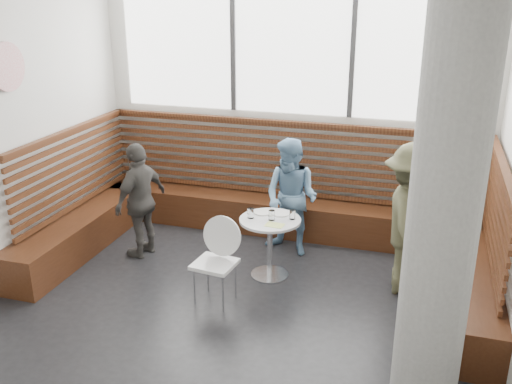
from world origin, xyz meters
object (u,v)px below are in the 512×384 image
(adult_man, at_px, (410,220))
(child_left, at_px, (141,200))
(concrete_column, at_px, (444,214))
(cafe_chair, at_px, (217,254))
(cafe_table, at_px, (270,235))
(child_back, at_px, (291,198))

(adult_man, xyz_separation_m, child_left, (-3.07, -0.04, -0.12))
(concrete_column, xyz_separation_m, adult_man, (-0.24, 1.76, -0.79))
(cafe_chair, bearing_deg, concrete_column, -18.85)
(cafe_table, bearing_deg, adult_man, 5.01)
(concrete_column, xyz_separation_m, cafe_table, (-1.70, 1.64, -1.10))
(child_back, bearing_deg, adult_man, -4.30)
(child_left, bearing_deg, concrete_column, 75.77)
(concrete_column, relative_size, adult_man, 1.97)
(cafe_chair, bearing_deg, cafe_table, 65.67)
(child_left, bearing_deg, cafe_chair, 72.79)
(adult_man, bearing_deg, child_left, 85.46)
(cafe_table, xyz_separation_m, adult_man, (1.46, 0.13, 0.31))
(adult_man, relative_size, child_left, 1.17)
(cafe_chair, bearing_deg, adult_man, 29.28)
(adult_man, relative_size, child_back, 1.14)
(concrete_column, height_order, child_back, concrete_column)
(concrete_column, bearing_deg, cafe_chair, 154.25)
(child_left, bearing_deg, child_back, 122.05)
(adult_man, xyz_separation_m, child_back, (-1.39, 0.53, -0.10))
(adult_man, bearing_deg, concrete_column, -177.45)
(child_back, height_order, child_left, child_back)
(concrete_column, xyz_separation_m, child_back, (-1.63, 2.30, -0.89))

